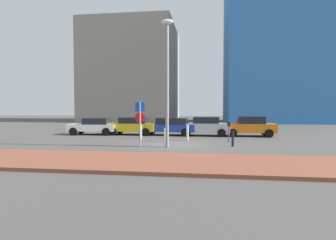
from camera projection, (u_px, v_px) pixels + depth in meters
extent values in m
plane|color=#4C4947|center=(179.00, 144.00, 17.13)|extent=(120.00, 120.00, 0.00)
cube|color=brown|center=(164.00, 162.00, 11.02)|extent=(40.00, 4.00, 0.14)
cube|color=white|center=(93.00, 127.00, 23.24)|extent=(4.09, 1.93, 0.55)
cube|color=black|center=(97.00, 121.00, 23.19)|extent=(2.14, 1.67, 0.52)
cylinder|color=black|center=(73.00, 132.00, 22.51)|extent=(0.65, 0.26, 0.64)
cylinder|color=black|center=(81.00, 130.00, 24.18)|extent=(0.65, 0.26, 0.64)
cylinder|color=black|center=(106.00, 132.00, 22.32)|extent=(0.65, 0.26, 0.64)
cylinder|color=black|center=(112.00, 130.00, 23.99)|extent=(0.65, 0.26, 0.64)
cube|color=gold|center=(132.00, 127.00, 23.14)|extent=(4.08, 1.91, 0.64)
cube|color=black|center=(134.00, 120.00, 23.09)|extent=(2.26, 1.71, 0.49)
cylinder|color=black|center=(113.00, 132.00, 22.50)|extent=(0.65, 0.24, 0.64)
cylinder|color=black|center=(120.00, 130.00, 24.26)|extent=(0.65, 0.24, 0.64)
cylinder|color=black|center=(146.00, 132.00, 22.05)|extent=(0.65, 0.24, 0.64)
cylinder|color=black|center=(151.00, 130.00, 23.81)|extent=(0.65, 0.24, 0.64)
cube|color=#1E389E|center=(168.00, 128.00, 22.72)|extent=(4.64, 1.95, 0.59)
cube|color=black|center=(172.00, 121.00, 22.63)|extent=(2.54, 1.68, 0.51)
cylinder|color=black|center=(147.00, 132.00, 22.23)|extent=(0.65, 0.26, 0.64)
cylinder|color=black|center=(152.00, 130.00, 23.85)|extent=(0.65, 0.26, 0.64)
cylinder|color=black|center=(185.00, 132.00, 21.62)|extent=(0.65, 0.26, 0.64)
cylinder|color=black|center=(188.00, 131.00, 23.24)|extent=(0.65, 0.26, 0.64)
cube|color=#B7BABF|center=(204.00, 127.00, 22.32)|extent=(4.14, 1.98, 0.70)
cube|color=black|center=(206.00, 120.00, 22.26)|extent=(2.10, 1.73, 0.51)
cylinder|color=black|center=(186.00, 132.00, 21.73)|extent=(0.65, 0.25, 0.64)
cylinder|color=black|center=(188.00, 131.00, 23.46)|extent=(0.65, 0.25, 0.64)
cylinder|color=black|center=(222.00, 133.00, 21.21)|extent=(0.65, 0.25, 0.64)
cylinder|color=black|center=(221.00, 131.00, 22.95)|extent=(0.65, 0.25, 0.64)
cube|color=orange|center=(249.00, 128.00, 21.88)|extent=(3.95, 1.82, 0.69)
cube|color=black|center=(251.00, 120.00, 21.84)|extent=(2.04, 1.65, 0.58)
cylinder|color=black|center=(233.00, 133.00, 21.22)|extent=(0.64, 0.23, 0.64)
cylinder|color=black|center=(231.00, 131.00, 22.97)|extent=(0.64, 0.23, 0.64)
cylinder|color=black|center=(269.00, 133.00, 20.82)|extent=(0.64, 0.23, 0.64)
cylinder|color=black|center=(264.00, 131.00, 22.57)|extent=(0.64, 0.23, 0.64)
cylinder|color=gray|center=(140.00, 124.00, 16.12)|extent=(0.10, 0.10, 2.61)
cube|color=#1447B7|center=(140.00, 107.00, 16.08)|extent=(0.55, 0.09, 0.55)
cylinder|color=red|center=(140.00, 118.00, 16.11)|extent=(0.60, 0.08, 0.60)
cylinder|color=#4C4C51|center=(229.00, 134.00, 17.92)|extent=(0.08, 0.08, 1.05)
cube|color=black|center=(229.00, 124.00, 17.89)|extent=(0.18, 0.14, 0.28)
cylinder|color=gray|center=(167.00, 87.00, 15.63)|extent=(0.20, 0.20, 6.89)
ellipsoid|color=silver|center=(167.00, 22.00, 15.47)|extent=(0.70, 0.36, 0.30)
cylinder|color=#B7B7BC|center=(165.00, 135.00, 18.19)|extent=(0.12, 0.12, 0.92)
cylinder|color=#B7B7BC|center=(141.00, 132.00, 20.15)|extent=(0.15, 0.15, 1.02)
cylinder|color=#B7B7BC|center=(188.00, 133.00, 18.96)|extent=(0.16, 0.16, 1.08)
cylinder|color=black|center=(233.00, 139.00, 16.11)|extent=(0.14, 0.14, 0.90)
cube|color=#3372BF|center=(281.00, 51.00, 43.52)|extent=(17.15, 12.99, 22.22)
cube|color=gray|center=(134.00, 74.00, 48.74)|extent=(14.63, 15.39, 16.28)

